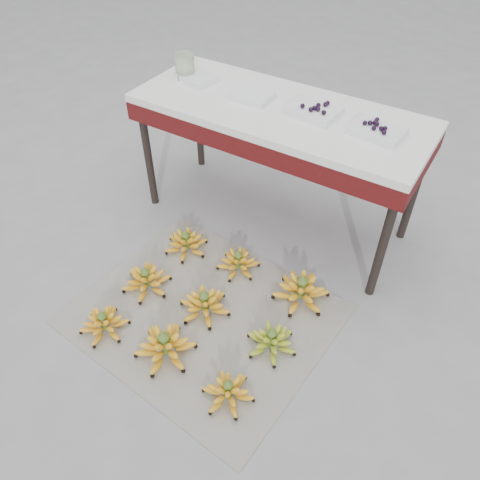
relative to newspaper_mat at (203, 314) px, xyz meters
The scene contains 17 objects.
ground 0.04m from the newspaper_mat, 140.60° to the right, with size 60.00×60.00×0.00m, color slate.
newspaper_mat is the anchor object (origin of this frame).
bunch_front_left 0.50m from the newspaper_mat, 136.68° to the right, with size 0.31×0.31×0.15m.
bunch_front_center 0.30m from the newspaper_mat, 92.68° to the right, with size 0.38×0.38×0.18m.
bunch_front_right 0.49m from the newspaper_mat, 41.59° to the right, with size 0.24×0.24×0.14m.
bunch_mid_left 0.37m from the newspaper_mat, behind, with size 0.35×0.35×0.16m.
bunch_mid_center 0.06m from the newspaper_mat, 96.07° to the left, with size 0.29×0.29×0.16m.
bunch_mid_right 0.40m from the newspaper_mat, ahead, with size 0.28×0.28×0.15m.
bunch_back_left 0.50m from the newspaper_mat, 136.50° to the left, with size 0.31×0.31×0.16m.
bunch_back_center 0.38m from the newspaper_mat, 92.63° to the left, with size 0.30×0.30×0.15m.
bunch_back_right 0.53m from the newspaper_mat, 43.28° to the left, with size 0.38×0.38×0.18m.
vendor_table 1.11m from the newspaper_mat, 94.46° to the left, with size 1.61×0.64×0.77m.
tray_far_left 1.36m from the newspaper_mat, 124.82° to the left, with size 0.26×0.21×0.04m.
tray_left 1.21m from the newspaper_mat, 105.74° to the left, with size 0.23×0.16×0.04m.
tray_right 1.20m from the newspaper_mat, 82.51° to the left, with size 0.28×0.21×0.07m.
tray_far_right 1.27m from the newspaper_mat, 61.94° to the left, with size 0.26×0.20×0.06m.
glass_jar 1.42m from the newspaper_mat, 128.19° to the left, with size 0.11×0.11×0.14m, color beige.
Camera 1 is at (0.99, -1.16, 1.96)m, focal length 35.00 mm.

